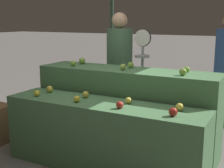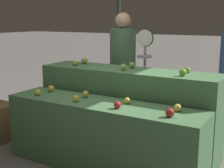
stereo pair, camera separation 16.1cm
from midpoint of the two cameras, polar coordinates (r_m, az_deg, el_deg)
The scene contains 19 objects.
ground_plane at distance 3.67m, azimuth -2.98°, elevation -15.12°, with size 60.00×60.00×0.00m, color slate.
display_counter_front at distance 3.52m, azimuth -3.05°, elevation -9.52°, with size 2.30×0.55×0.77m, color #4C7A4C.
display_counter_back at distance 3.97m, azimuth 1.42°, elevation -4.82°, with size 2.30×0.55×1.06m, color #4C7A4C.
apple_front_0 at distance 3.79m, azimuth -14.74°, elevation -1.64°, with size 0.07×0.07×0.07m, color gold.
apple_front_1 at distance 3.44m, azimuth -7.80°, elevation -2.73°, with size 0.07×0.07×0.07m, color gold.
apple_front_2 at distance 3.17m, azimuth -0.03°, elevation -3.84°, with size 0.08×0.08×0.08m, color #B72D23.
apple_front_3 at distance 2.96m, azimuth 9.59°, elevation -5.07°, with size 0.08×0.08×0.08m, color #AD281E.
apple_front_4 at distance 3.95m, azimuth -12.47°, elevation -0.93°, with size 0.08×0.08×0.08m, color gold.
apple_front_5 at distance 3.62m, azimuth -6.14°, elevation -1.92°, with size 0.08×0.08×0.08m, color gold.
apple_front_6 at distance 3.35m, azimuth 1.63°, elevation -3.03°, with size 0.07×0.07×0.07m, color gold.
apple_front_7 at distance 3.15m, azimuth 10.82°, elevation -4.14°, with size 0.08×0.08×0.08m, color yellow.
apple_back_0 at distance 4.13m, azimuth -8.24°, elevation 3.74°, with size 0.07×0.07×0.07m, color #7AA338.
apple_back_1 at distance 3.76m, azimuth 0.76°, elevation 3.11°, with size 0.08×0.08×0.08m, color #8EB247.
apple_back_2 at distance 3.48m, azimuth 11.55°, elevation 2.19°, with size 0.08×0.08×0.08m, color #7AA338.
apple_back_3 at distance 4.32m, azimuth -6.56°, elevation 4.21°, with size 0.09×0.09×0.09m, color #7AA338.
apple_back_4 at distance 3.94m, azimuth 2.27°, elevation 3.49°, with size 0.08×0.08×0.08m, color #84AD3D.
apple_back_5 at distance 3.68m, azimuth 12.29°, elevation 2.60°, with size 0.07×0.07×0.07m, color #7AA338.
produce_scale at distance 4.32m, azimuth 4.48°, elevation 4.18°, with size 0.24×0.20×1.53m.
person_vendor_at_scale at distance 4.70m, azimuth 0.40°, elevation 3.85°, with size 0.39×0.39×1.76m.
Camera 1 is at (1.63, -2.84, 1.66)m, focal length 50.00 mm.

